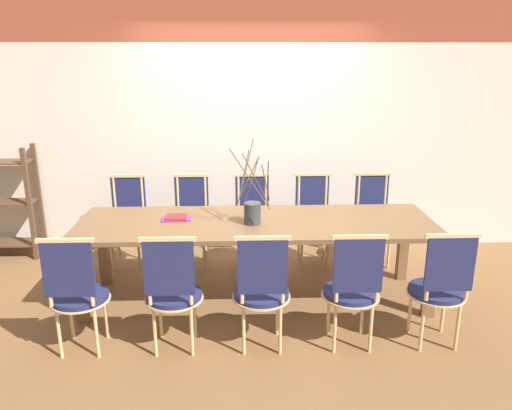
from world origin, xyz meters
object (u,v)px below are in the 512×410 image
object	(u,v)px
chair_near_center	(262,289)
book_stack	(176,218)
chair_far_center	(252,219)
shelving_rack	(2,202)
vase_centerpiece	(252,211)
dining_table	(256,230)

from	to	relation	value
chair_near_center	book_stack	size ratio (longest dim) A/B	3.59
chair_far_center	shelving_rack	xyz separation A→B (m)	(-2.72, 0.31, 0.11)
book_stack	shelving_rack	size ratio (longest dim) A/B	0.22
vase_centerpiece	shelving_rack	distance (m)	2.95
vase_centerpiece	chair_near_center	bearing A→B (deg)	-86.42
vase_centerpiece	shelving_rack	size ratio (longest dim) A/B	0.58
dining_table	chair_near_center	bearing A→B (deg)	-89.01
chair_near_center	book_stack	bearing A→B (deg)	128.99
vase_centerpiece	shelving_rack	world-z (taller)	vase_centerpiece
dining_table	chair_far_center	size ratio (longest dim) A/B	3.27
dining_table	book_stack	xyz separation A→B (m)	(-0.71, 0.07, 0.09)
chair_near_center	vase_centerpiece	bearing A→B (deg)	93.58
book_stack	chair_far_center	bearing A→B (deg)	46.83
dining_table	vase_centerpiece	xyz separation A→B (m)	(-0.03, -0.06, 0.19)
dining_table	shelving_rack	size ratio (longest dim) A/B	2.54
chair_far_center	book_stack	size ratio (longest dim) A/B	3.59
dining_table	book_stack	size ratio (longest dim) A/B	11.74
chair_near_center	vase_centerpiece	world-z (taller)	vase_centerpiece
shelving_rack	vase_centerpiece	bearing A→B (deg)	-23.73
dining_table	vase_centerpiece	distance (m)	0.20
chair_far_center	shelving_rack	bearing A→B (deg)	-6.45
vase_centerpiece	book_stack	xyz separation A→B (m)	(-0.67, 0.13, -0.10)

